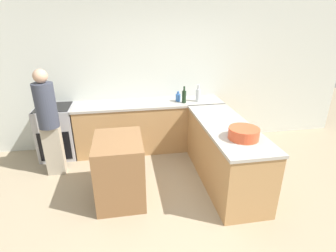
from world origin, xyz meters
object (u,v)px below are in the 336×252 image
at_px(range_oven, 57,132).
at_px(island_table, 120,170).
at_px(vinegar_bottle_clear, 198,95).
at_px(water_bottle_blue, 178,97).
at_px(person_by_range, 48,120).
at_px(wine_bottle_dark, 184,96).
at_px(mixing_bowl, 244,133).

bearing_deg(range_oven, island_table, -52.47).
relative_size(island_table, vinegar_bottle_clear, 2.90).
xyz_separation_m(water_bottle_blue, person_by_range, (-2.10, -0.61, -0.07)).
bearing_deg(water_bottle_blue, vinegar_bottle_clear, -12.21).
xyz_separation_m(vinegar_bottle_clear, wine_bottle_dark, (-0.27, -0.04, -0.00)).
distance_m(island_table, wine_bottle_dark, 1.84).
relative_size(range_oven, island_table, 1.05).
height_order(range_oven, person_by_range, person_by_range).
bearing_deg(person_by_range, range_oven, 96.43).
relative_size(mixing_bowl, vinegar_bottle_clear, 1.26).
xyz_separation_m(range_oven, island_table, (1.08, -1.41, -0.02)).
distance_m(range_oven, water_bottle_blue, 2.23).
distance_m(mixing_bowl, vinegar_bottle_clear, 1.63).
bearing_deg(water_bottle_blue, island_table, -127.50).
xyz_separation_m(island_table, water_bottle_blue, (1.08, 1.41, 0.54)).
relative_size(vinegar_bottle_clear, water_bottle_blue, 1.69).
bearing_deg(water_bottle_blue, wine_bottle_dark, -53.80).
bearing_deg(mixing_bowl, island_table, 169.45).
height_order(range_oven, vinegar_bottle_clear, vinegar_bottle_clear).
bearing_deg(range_oven, vinegar_bottle_clear, -1.67).
relative_size(wine_bottle_dark, person_by_range, 0.18).
distance_m(water_bottle_blue, person_by_range, 2.19).
height_order(vinegar_bottle_clear, wine_bottle_dark, vinegar_bottle_clear).
distance_m(wine_bottle_dark, water_bottle_blue, 0.15).
relative_size(island_table, person_by_range, 0.53).
xyz_separation_m(range_oven, person_by_range, (0.07, -0.60, 0.46)).
bearing_deg(mixing_bowl, wine_bottle_dark, 104.11).
height_order(range_oven, wine_bottle_dark, wine_bottle_dark).
xyz_separation_m(wine_bottle_dark, water_bottle_blue, (-0.08, 0.11, -0.05)).
xyz_separation_m(mixing_bowl, wine_bottle_dark, (-0.40, 1.59, 0.05)).
bearing_deg(island_table, water_bottle_blue, 52.50).
xyz_separation_m(range_oven, wine_bottle_dark, (2.25, -0.11, 0.57)).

